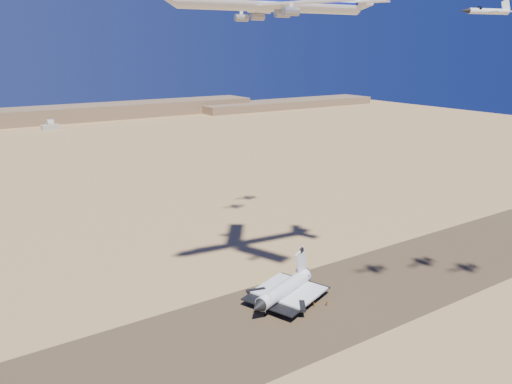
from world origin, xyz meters
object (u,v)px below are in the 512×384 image
carrier_747 (268,2)px  crew_a (314,304)px  chase_jet_e (268,8)px  crew_b (310,303)px  chase_jet_a (487,11)px  chase_jet_d (251,5)px  crew_c (327,304)px  shuttle (284,291)px

carrier_747 → crew_a: size_ratio=42.17×
crew_a → chase_jet_e: size_ratio=0.12×
crew_b → chase_jet_a: bearing=-161.6°
crew_b → chase_jet_d: 118.06m
crew_a → crew_c: bearing=-94.6°
carrier_747 → crew_c: carrier_747 is taller
chase_jet_d → crew_c: bearing=-85.3°
chase_jet_d → crew_b: bearing=-90.3°
carrier_747 → chase_jet_e: (41.06, 59.63, 3.59)m
crew_b → chase_jet_d: (11.96, 56.27, 103.10)m
crew_c → chase_jet_d: size_ratio=0.12×
crew_a → chase_jet_d: 118.88m
shuttle → chase_jet_d: bearing=48.8°
crew_c → chase_jet_a: size_ratio=0.12×
chase_jet_d → chase_jet_e: size_ratio=0.96×
crew_a → crew_b: 1.74m
shuttle → crew_a: shuttle is taller
crew_c → chase_jet_d: bearing=-64.1°
crew_b → crew_c: (4.56, -3.64, -0.04)m
crew_a → crew_c: size_ratio=0.98×
carrier_747 → crew_b: size_ratio=39.52×
shuttle → carrier_747: (-7.06, 0.73, 96.05)m
crew_c → chase_jet_d: chase_jet_d is taller
crew_b → chase_jet_d: chase_jet_d is taller
crew_b → chase_jet_a: size_ratio=0.12×
crew_a → chase_jet_e: chase_jet_e is taller
chase_jet_a → chase_jet_e: bearing=98.8°
crew_c → chase_jet_d: (7.40, 59.91, 103.13)m
shuttle → crew_b: bearing=-65.5°
crew_b → chase_jet_e: bearing=-25.4°
crew_a → chase_jet_a: size_ratio=0.11×
crew_a → crew_b: bearing=35.1°
shuttle → crew_c: 15.66m
chase_jet_a → chase_jet_d: 100.46m
chase_jet_a → chase_jet_e: 111.49m
carrier_747 → crew_a: (14.14, -9.05, -99.79)m
shuttle → crew_a: (7.08, -8.32, -3.74)m
crew_a → crew_c: crew_c is taller
crew_a → chase_jet_a: bearing=-137.4°
chase_jet_a → shuttle: bearing=129.4°
carrier_747 → chase_jet_d: size_ratio=5.08×
shuttle → carrier_747: carrier_747 is taller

